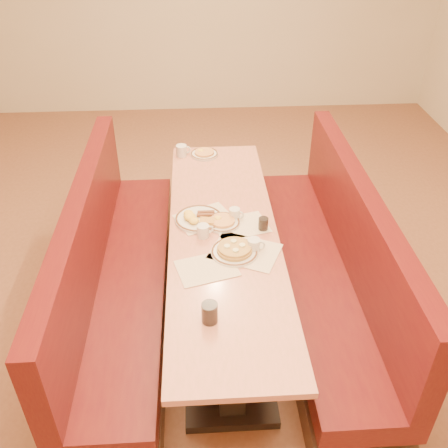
{
  "coord_description": "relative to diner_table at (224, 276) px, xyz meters",
  "views": [
    {
      "loc": [
        -0.16,
        -2.61,
        2.64
      ],
      "look_at": [
        0.0,
        -0.05,
        0.85
      ],
      "focal_mm": 40.0,
      "sensor_mm": 36.0,
      "label": 1
    }
  ],
  "objects": [
    {
      "name": "eggs_plate",
      "position": [
        -0.16,
        0.14,
        0.39
      ],
      "size": [
        0.32,
        0.32,
        0.06
      ],
      "rotation": [
        0.0,
        0.0,
        -0.18
      ],
      "color": "silver",
      "rests_on": "diner_table"
    },
    {
      "name": "extra_plate_mid",
      "position": [
        -0.0,
        0.1,
        0.39
      ],
      "size": [
        0.23,
        0.23,
        0.05
      ],
      "rotation": [
        0.0,
        0.0,
        0.27
      ],
      "color": "silver",
      "rests_on": "diner_table"
    },
    {
      "name": "placemat_far_right",
      "position": [
        0.12,
        0.06,
        0.38
      ],
      "size": [
        0.4,
        0.34,
        0.0
      ],
      "primitive_type": "cube",
      "rotation": [
        0.0,
        0.0,
        0.26
      ],
      "color": "beige",
      "rests_on": "diner_table"
    },
    {
      "name": "ground",
      "position": [
        0.0,
        0.0,
        -0.37
      ],
      "size": [
        8.0,
        8.0,
        0.0
      ],
      "primitive_type": "plane",
      "color": "#9E6647",
      "rests_on": "ground"
    },
    {
      "name": "booth_left",
      "position": [
        -0.73,
        0.0,
        -0.01
      ],
      "size": [
        0.55,
        2.5,
        1.05
      ],
      "color": "#4C3326",
      "rests_on": "ground"
    },
    {
      "name": "placemat_near_left",
      "position": [
        -0.12,
        -0.36,
        0.38
      ],
      "size": [
        0.4,
        0.34,
        0.0
      ],
      "primitive_type": "cube",
      "rotation": [
        0.0,
        0.0,
        0.27
      ],
      "color": "beige",
      "rests_on": "diner_table"
    },
    {
      "name": "placemat_near_right",
      "position": [
        0.12,
        -0.21,
        0.38
      ],
      "size": [
        0.49,
        0.44,
        0.0
      ],
      "primitive_type": "cube",
      "rotation": [
        0.0,
        0.0,
        -0.43
      ],
      "color": "beige",
      "rests_on": "diner_table"
    },
    {
      "name": "booth_right",
      "position": [
        0.73,
        0.0,
        -0.01
      ],
      "size": [
        0.55,
        2.5,
        1.05
      ],
      "color": "#4C3326",
      "rests_on": "ground"
    },
    {
      "name": "soda_tumbler_mid",
      "position": [
        0.26,
        0.02,
        0.42
      ],
      "size": [
        0.06,
        0.06,
        0.09
      ],
      "color": "black",
      "rests_on": "diner_table"
    },
    {
      "name": "extra_plate_far",
      "position": [
        -0.09,
        1.1,
        0.39
      ],
      "size": [
        0.23,
        0.23,
        0.05
      ],
      "rotation": [
        0.0,
        0.0,
        0.1
      ],
      "color": "silver",
      "rests_on": "diner_table"
    },
    {
      "name": "coffee_mug_b",
      "position": [
        -0.13,
        -0.03,
        0.42
      ],
      "size": [
        0.11,
        0.08,
        0.08
      ],
      "rotation": [
        0.0,
        0.0,
        0.31
      ],
      "color": "silver",
      "rests_on": "diner_table"
    },
    {
      "name": "placemat_far_left",
      "position": [
        -0.12,
        0.17,
        0.38
      ],
      "size": [
        0.44,
        0.4,
        0.0
      ],
      "primitive_type": "cube",
      "rotation": [
        0.0,
        0.0,
        0.43
      ],
      "color": "beige",
      "rests_on": "diner_table"
    },
    {
      "name": "soda_tumbler_near",
      "position": [
        -0.12,
        -0.78,
        0.43
      ],
      "size": [
        0.08,
        0.08,
        0.12
      ],
      "color": "black",
      "rests_on": "diner_table"
    },
    {
      "name": "coffee_mug_c",
      "position": [
        0.09,
        0.15,
        0.42
      ],
      "size": [
        0.1,
        0.07,
        0.08
      ],
      "rotation": [
        0.0,
        0.0,
        -0.38
      ],
      "color": "silver",
      "rests_on": "diner_table"
    },
    {
      "name": "pancake_plate",
      "position": [
        0.05,
        -0.22,
        0.4
      ],
      "size": [
        0.29,
        0.29,
        0.06
      ],
      "rotation": [
        0.0,
        0.0,
        -0.38
      ],
      "color": "silver",
      "rests_on": "diner_table"
    },
    {
      "name": "coffee_mug_d",
      "position": [
        -0.28,
        1.1,
        0.42
      ],
      "size": [
        0.12,
        0.09,
        0.09
      ],
      "rotation": [
        0.0,
        0.0,
        0.29
      ],
      "color": "silver",
      "rests_on": "diner_table"
    },
    {
      "name": "coffee_mug_a",
      "position": [
        0.18,
        -0.2,
        0.42
      ],
      "size": [
        0.11,
        0.08,
        0.08
      ],
      "rotation": [
        0.0,
        0.0,
        -0.09
      ],
      "color": "silver",
      "rests_on": "diner_table"
    },
    {
      "name": "diner_table",
      "position": [
        0.0,
        0.0,
        0.0
      ],
      "size": [
        0.7,
        2.5,
        0.75
      ],
      "color": "black",
      "rests_on": "ground"
    },
    {
      "name": "room_envelope",
      "position": [
        0.0,
        0.0,
        1.56
      ],
      "size": [
        6.04,
        8.04,
        2.82
      ],
      "color": "beige",
      "rests_on": "ground"
    }
  ]
}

